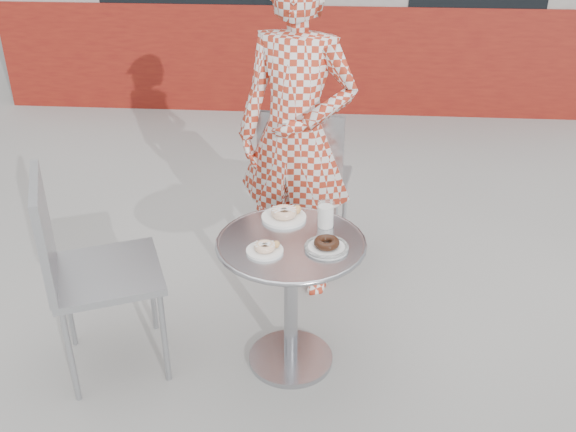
# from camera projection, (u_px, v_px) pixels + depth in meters

# --- Properties ---
(ground) EXTENTS (60.00, 60.00, 0.00)m
(ground) POSITION_uv_depth(u_px,v_px,m) (285.00, 362.00, 3.04)
(ground) COLOR #A4A19C
(ground) RESTS_ON ground
(bistro_table) EXTENTS (0.65, 0.65, 0.66)m
(bistro_table) POSITION_uv_depth(u_px,v_px,m) (291.00, 273.00, 2.82)
(bistro_table) COLOR #B5B6BA
(bistro_table) RESTS_ON ground
(chair_far) EXTENTS (0.52, 0.52, 0.97)m
(chair_far) POSITION_uv_depth(u_px,v_px,m) (306.00, 212.00, 3.75)
(chair_far) COLOR #A1A3A8
(chair_far) RESTS_ON ground
(chair_left) EXTENTS (0.61, 0.61, 0.97)m
(chair_left) POSITION_uv_depth(u_px,v_px,m) (109.00, 310.00, 2.90)
(chair_left) COLOR #A1A3A8
(chair_left) RESTS_ON ground
(seated_person) EXTENTS (0.73, 0.58, 1.73)m
(seated_person) POSITION_uv_depth(u_px,v_px,m) (296.00, 137.00, 3.26)
(seated_person) COLOR #AC2F1A
(seated_person) RESTS_ON ground
(plate_far) EXTENTS (0.20, 0.20, 0.05)m
(plate_far) POSITION_uv_depth(u_px,v_px,m) (285.00, 214.00, 2.91)
(plate_far) COLOR white
(plate_far) RESTS_ON bistro_table
(plate_near) EXTENTS (0.16, 0.16, 0.04)m
(plate_near) POSITION_uv_depth(u_px,v_px,m) (265.00, 248.00, 2.66)
(plate_near) COLOR white
(plate_near) RESTS_ON bistro_table
(plate_checker) EXTENTS (0.19, 0.19, 0.05)m
(plate_checker) POSITION_uv_depth(u_px,v_px,m) (327.00, 246.00, 2.68)
(plate_checker) COLOR white
(plate_checker) RESTS_ON bistro_table
(milk_cup) EXTENTS (0.08, 0.08, 0.12)m
(milk_cup) POSITION_uv_depth(u_px,v_px,m) (326.00, 215.00, 2.83)
(milk_cup) COLOR white
(milk_cup) RESTS_ON bistro_table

